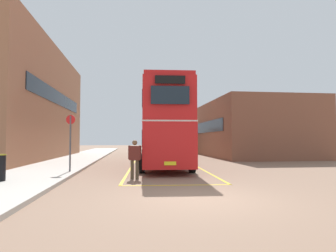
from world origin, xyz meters
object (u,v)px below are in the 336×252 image
Objects in this scene: pedestrian_boarding at (135,157)px; bus_stop_sign at (70,137)px; single_deck_bus at (164,140)px; double_decker_bus at (164,126)px.

bus_stop_sign reaches higher than pedestrian_boarding.
single_deck_bus reaches higher than pedestrian_boarding.
pedestrian_boarding is (-1.79, -5.24, -1.57)m from double_decker_bus.
single_deck_bus is 23.12m from bus_stop_sign.
bus_stop_sign is (-4.85, -3.17, -0.75)m from double_decker_bus.
double_decker_bus reaches higher than pedestrian_boarding.
bus_stop_sign is at bearing 145.93° from pedestrian_boarding.
single_deck_bus reaches higher than bus_stop_sign.
pedestrian_boarding is 3.78m from bus_stop_sign.
double_decker_bus reaches higher than bus_stop_sign.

